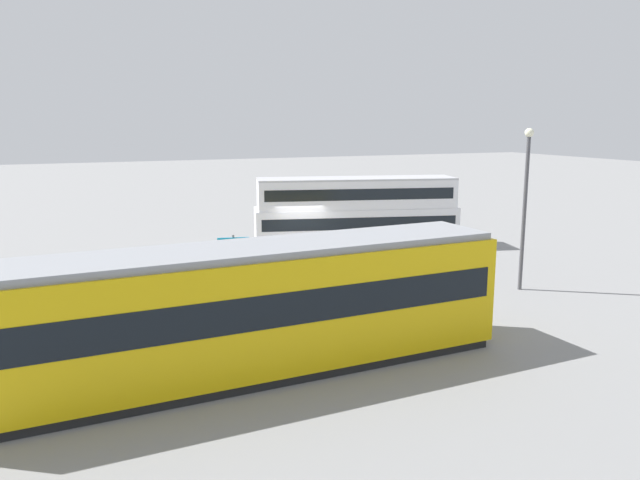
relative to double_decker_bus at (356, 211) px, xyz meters
name	(u,v)px	position (x,y,z in m)	size (l,w,h in m)	color
ground_plane	(306,256)	(3.46, 1.23, -1.97)	(160.00, 160.00, 0.00)	gray
double_decker_bus	(356,211)	(0.00, 0.00, 0.00)	(11.39, 5.09, 3.83)	white
tram_yellow	(246,309)	(10.59, 14.72, -0.10)	(15.09, 3.34, 3.61)	#E5B70C
pedestrian_near_railing	(281,268)	(6.81, 6.89, -1.03)	(0.43, 0.43, 1.64)	#4C3F2D
pedestrian_railing	(327,264)	(4.50, 6.26, -1.22)	(9.74, 0.37, 1.08)	gray
info_sign	(234,252)	(8.66, 6.31, -0.31)	(1.27, 0.33, 2.35)	slate
street_lamp	(525,197)	(-2.34, 10.68, 1.91)	(0.36, 0.36, 6.61)	#4C4C51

